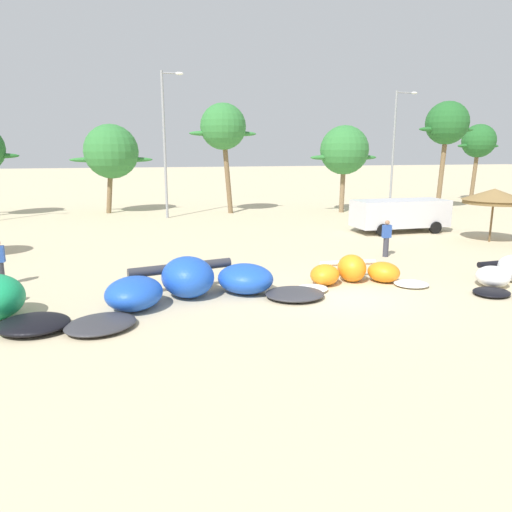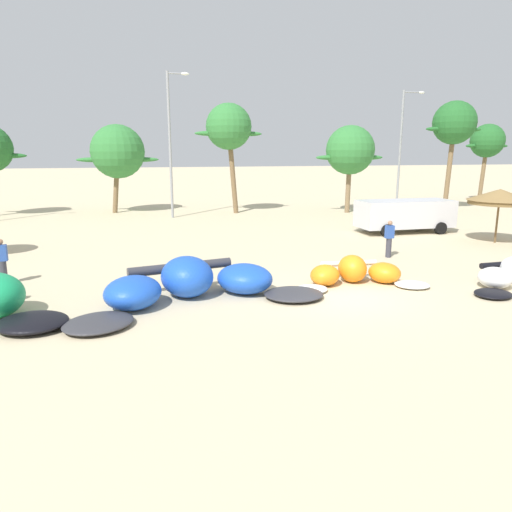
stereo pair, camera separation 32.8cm
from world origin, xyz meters
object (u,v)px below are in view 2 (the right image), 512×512
object	(u,v)px
lamppost_west_center	(171,139)
palm_center_left	(350,151)
palm_right_of_gap	(487,142)
person_near_kites	(389,239)
palm_left_of_gap	(229,128)
beach_umbrella_middle	(500,197)
kite_left_of_center	(355,273)
person_by_umbrellas	(2,262)
kite_left	(191,284)
palm_center_right	(454,124)
palm_left	(118,152)
lamppost_east_center	(402,143)
parked_van	(403,213)

from	to	relation	value
lamppost_west_center	palm_center_left	bearing A→B (deg)	-2.28
palm_right_of_gap	person_near_kites	bearing A→B (deg)	-137.51
palm_left_of_gap	lamppost_west_center	xyz separation A→B (m)	(-4.27, -1.37, -0.85)
beach_umbrella_middle	lamppost_west_center	distance (m)	20.44
kite_left_of_center	palm_right_of_gap	size ratio (longest dim) A/B	0.71
kite_left_of_center	person_by_umbrellas	bearing A→B (deg)	165.70
person_by_umbrellas	palm_right_of_gap	size ratio (longest dim) A/B	0.23
beach_umbrella_middle	person_by_umbrellas	distance (m)	22.36
kite_left	beach_umbrella_middle	xyz separation A→B (m)	(16.12, 5.50, 1.84)
lamppost_west_center	palm_left_of_gap	bearing A→B (deg)	17.84
palm_left_of_gap	palm_center_right	distance (m)	17.06
palm_left	lamppost_east_center	size ratio (longest dim) A/B	0.70
person_near_kites	palm_left	xyz separation A→B (m)	(-11.55, 19.13, 3.69)
kite_left	person_by_umbrellas	xyz separation A→B (m)	(-6.09, 3.38, 0.32)
beach_umbrella_middle	lamppost_east_center	size ratio (longest dim) A/B	0.33
lamppost_west_center	parked_van	bearing A→B (deg)	-38.69
palm_left_of_gap	lamppost_east_center	distance (m)	14.80
person_near_kites	palm_left	size ratio (longest dim) A/B	0.25
person_near_kites	beach_umbrella_middle	bearing A→B (deg)	13.13
kite_left_of_center	beach_umbrella_middle	distance (m)	11.74
lamppost_east_center	kite_left	bearing A→B (deg)	-133.49
palm_center_right	lamppost_east_center	xyz separation A→B (m)	(-2.07, 3.65, -1.32)
palm_center_left	lamppost_east_center	distance (m)	6.59
kite_left_of_center	person_near_kites	bearing A→B (deg)	46.21
kite_left_of_center	parked_van	bearing A→B (deg)	50.60
beach_umbrella_middle	parked_van	world-z (taller)	beach_umbrella_middle
kite_left	kite_left_of_center	world-z (taller)	kite_left
palm_left	palm_center_left	size ratio (longest dim) A/B	1.01
person_near_kites	lamppost_west_center	size ratio (longest dim) A/B	0.17
kite_left	person_near_kites	world-z (taller)	person_near_kites
palm_left	palm_left_of_gap	xyz separation A→B (m)	(7.91, -2.49, 1.72)
person_by_umbrellas	palm_center_right	world-z (taller)	palm_center_right
palm_right_of_gap	lamppost_west_center	world-z (taller)	lamppost_west_center
parked_van	person_near_kites	xyz separation A→B (m)	(-4.14, -5.62, -0.27)
parked_van	lamppost_west_center	bearing A→B (deg)	141.31
palm_center_left	palm_right_of_gap	bearing A→B (deg)	15.00
palm_left_of_gap	palm_right_of_gap	bearing A→B (deg)	5.33
kite_left	lamppost_west_center	size ratio (longest dim) A/B	0.83
palm_center_left	palm_center_right	size ratio (longest dim) A/B	0.78
palm_left_of_gap	kite_left_of_center	bearing A→B (deg)	-89.18
palm_center_left	lamppost_east_center	size ratio (longest dim) A/B	0.69
palm_right_of_gap	kite_left_of_center	bearing A→B (deg)	-136.96
kite_left_of_center	palm_left	bearing A→B (deg)	109.92
person_near_kites	palm_center_right	bearing A→B (deg)	46.32
parked_van	lamppost_east_center	size ratio (longest dim) A/B	0.58
person_near_kites	lamppost_west_center	world-z (taller)	lamppost_west_center
parked_van	kite_left	bearing A→B (deg)	-144.39
palm_left	palm_center_left	xyz separation A→B (m)	(16.68, -4.38, 0.10)
palm_left_of_gap	palm_center_left	xyz separation A→B (m)	(8.77, -1.89, -1.62)
palm_left	palm_left_of_gap	world-z (taller)	palm_left_of_gap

